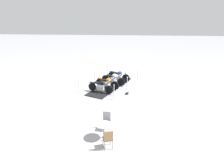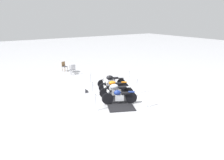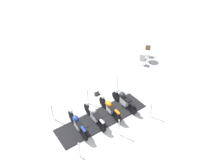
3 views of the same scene
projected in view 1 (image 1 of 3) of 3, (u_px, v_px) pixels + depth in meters
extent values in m
plane|color=#B2B2B7|center=(110.00, 86.00, 16.63)|extent=(80.00, 80.00, 0.00)
cube|color=black|center=(110.00, 86.00, 16.62)|extent=(3.51, 5.44, 0.04)
cylinder|color=black|center=(109.00, 90.00, 14.93)|extent=(0.62, 0.34, 0.62)
cylinder|color=black|center=(92.00, 87.00, 15.54)|extent=(0.62, 0.34, 0.62)
cube|color=silver|center=(101.00, 87.00, 15.21)|extent=(0.57, 0.39, 0.44)
ellipsoid|color=black|center=(102.00, 83.00, 15.04)|extent=(0.60, 0.51, 0.34)
cube|color=black|center=(97.00, 83.00, 15.24)|extent=(0.49, 0.43, 0.08)
cube|color=black|center=(92.00, 83.00, 15.43)|extent=(0.37, 0.26, 0.06)
cylinder|color=silver|center=(108.00, 86.00, 14.88)|extent=(0.29, 0.17, 0.53)
cylinder|color=silver|center=(107.00, 82.00, 14.80)|extent=(0.33, 0.75, 0.04)
sphere|color=silver|center=(109.00, 85.00, 14.83)|extent=(0.18, 0.18, 0.18)
cylinder|color=black|center=(115.00, 85.00, 15.74)|extent=(0.64, 0.39, 0.66)
cylinder|color=black|center=(100.00, 82.00, 16.43)|extent=(0.64, 0.39, 0.66)
cube|color=silver|center=(107.00, 84.00, 16.08)|extent=(0.50, 0.38, 0.35)
ellipsoid|color=#D16B0F|center=(108.00, 80.00, 15.93)|extent=(0.57, 0.48, 0.30)
cube|color=black|center=(104.00, 80.00, 16.15)|extent=(0.52, 0.43, 0.08)
cube|color=#D16B0F|center=(100.00, 78.00, 16.31)|extent=(0.38, 0.28, 0.06)
cylinder|color=silver|center=(114.00, 82.00, 15.69)|extent=(0.29, 0.19, 0.57)
cylinder|color=silver|center=(113.00, 78.00, 15.62)|extent=(0.38, 0.73, 0.04)
sphere|color=silver|center=(115.00, 80.00, 15.63)|extent=(0.18, 0.18, 0.18)
cylinder|color=black|center=(121.00, 82.00, 16.57)|extent=(0.63, 0.38, 0.65)
cylinder|color=black|center=(105.00, 79.00, 17.32)|extent=(0.63, 0.38, 0.65)
cube|color=silver|center=(113.00, 80.00, 16.93)|extent=(0.63, 0.44, 0.41)
ellipsoid|color=#B7BAC1|center=(115.00, 76.00, 16.74)|extent=(0.64, 0.55, 0.35)
cube|color=black|center=(109.00, 76.00, 17.02)|extent=(0.59, 0.50, 0.08)
cube|color=#B7BAC1|center=(105.00, 75.00, 17.21)|extent=(0.38, 0.27, 0.06)
cylinder|color=silver|center=(121.00, 79.00, 16.52)|extent=(0.27, 0.18, 0.56)
cylinder|color=silver|center=(120.00, 75.00, 16.44)|extent=(0.38, 0.71, 0.04)
sphere|color=silver|center=(121.00, 77.00, 16.46)|extent=(0.18, 0.18, 0.18)
cylinder|color=black|center=(126.00, 78.00, 17.44)|extent=(0.67, 0.41, 0.70)
cylinder|color=black|center=(112.00, 76.00, 18.15)|extent=(0.67, 0.41, 0.70)
cube|color=silver|center=(119.00, 76.00, 17.78)|extent=(0.55, 0.41, 0.39)
ellipsoid|color=navy|center=(120.00, 73.00, 17.62)|extent=(0.52, 0.47, 0.31)
cube|color=black|center=(115.00, 73.00, 17.88)|extent=(0.59, 0.49, 0.08)
cube|color=navy|center=(112.00, 72.00, 18.03)|extent=(0.40, 0.29, 0.06)
cylinder|color=silver|center=(125.00, 75.00, 17.38)|extent=(0.26, 0.18, 0.60)
cylinder|color=silver|center=(125.00, 71.00, 17.30)|extent=(0.31, 0.55, 0.04)
sphere|color=silver|center=(126.00, 73.00, 17.31)|extent=(0.18, 0.18, 0.18)
cylinder|color=silver|center=(108.00, 76.00, 19.18)|extent=(0.35, 0.35, 0.03)
cylinder|color=silver|center=(108.00, 72.00, 19.03)|extent=(0.05, 0.05, 0.94)
sphere|color=silver|center=(108.00, 66.00, 18.87)|extent=(0.09, 0.09, 0.09)
cylinder|color=silver|center=(95.00, 83.00, 17.30)|extent=(0.30, 0.30, 0.03)
cylinder|color=silver|center=(95.00, 78.00, 17.14)|extent=(0.05, 0.05, 1.00)
sphere|color=silver|center=(95.00, 72.00, 16.97)|extent=(0.09, 0.09, 0.09)
cylinder|color=silver|center=(114.00, 99.00, 14.08)|extent=(0.29, 0.29, 0.03)
cylinder|color=silver|center=(114.00, 92.00, 13.91)|extent=(0.05, 0.05, 1.02)
sphere|color=silver|center=(114.00, 85.00, 13.74)|extent=(0.09, 0.09, 0.09)
cylinder|color=silver|center=(137.00, 81.00, 17.83)|extent=(0.32, 0.32, 0.03)
cylinder|color=silver|center=(138.00, 76.00, 17.67)|extent=(0.05, 0.05, 0.96)
sphere|color=silver|center=(138.00, 70.00, 17.51)|extent=(0.09, 0.09, 0.09)
cylinder|color=silver|center=(127.00, 89.00, 15.95)|extent=(0.29, 0.29, 0.03)
cylinder|color=silver|center=(127.00, 84.00, 15.80)|extent=(0.05, 0.05, 0.94)
sphere|color=silver|center=(127.00, 77.00, 15.64)|extent=(0.09, 0.09, 0.09)
cylinder|color=silver|center=(79.00, 92.00, 15.43)|extent=(0.33, 0.33, 0.03)
cylinder|color=silver|center=(79.00, 86.00, 15.27)|extent=(0.05, 0.05, 0.95)
sphere|color=silver|center=(78.00, 79.00, 15.11)|extent=(0.09, 0.09, 0.09)
cube|color=#333338|center=(127.00, 94.00, 15.05)|extent=(0.33, 0.41, 0.02)
cube|color=black|center=(127.00, 93.00, 15.01)|extent=(0.32, 0.39, 0.11)
cylinder|color=#B7B7BC|center=(104.00, 138.00, 9.74)|extent=(0.43, 0.43, 0.02)
cylinder|color=#B7B7BC|center=(104.00, 131.00, 9.62)|extent=(0.07, 0.07, 0.72)
cylinder|color=#B7B7BC|center=(104.00, 124.00, 9.51)|extent=(0.79, 0.79, 0.03)
cylinder|color=#B7B7BC|center=(109.00, 128.00, 10.20)|extent=(0.03, 0.03, 0.45)
cylinder|color=#B7B7BC|center=(102.00, 128.00, 10.24)|extent=(0.03, 0.03, 0.45)
cylinder|color=#B7B7BC|center=(110.00, 125.00, 10.52)|extent=(0.03, 0.03, 0.45)
cylinder|color=#B7B7BC|center=(104.00, 124.00, 10.56)|extent=(0.03, 0.03, 0.45)
cube|color=#3F3F47|center=(106.00, 122.00, 10.30)|extent=(0.42, 0.42, 0.04)
cube|color=#B7B7BC|center=(107.00, 116.00, 10.40)|extent=(0.40, 0.05, 0.47)
cylinder|color=olive|center=(103.00, 142.00, 9.10)|extent=(0.03, 0.03, 0.46)
cylinder|color=olive|center=(110.00, 141.00, 9.19)|extent=(0.03, 0.03, 0.46)
cylinder|color=olive|center=(105.00, 146.00, 8.79)|extent=(0.03, 0.03, 0.46)
cylinder|color=olive|center=(112.00, 145.00, 8.88)|extent=(0.03, 0.03, 0.46)
cube|color=#3F3F47|center=(108.00, 139.00, 8.91)|extent=(0.51, 0.51, 0.04)
cube|color=olive|center=(109.00, 136.00, 8.66)|extent=(0.39, 0.17, 0.44)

